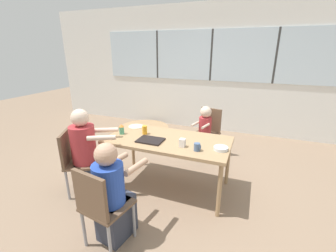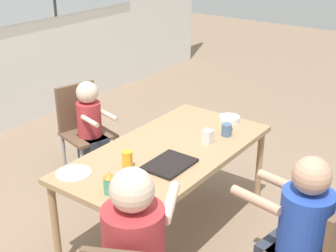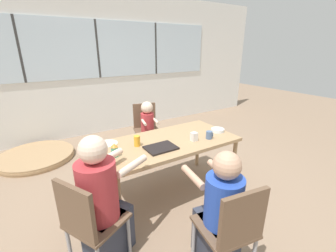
{
  "view_description": "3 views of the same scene",
  "coord_description": "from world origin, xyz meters",
  "px_view_note": "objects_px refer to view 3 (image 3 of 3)",
  "views": [
    {
      "loc": [
        1.01,
        -2.56,
        1.84
      ],
      "look_at": [
        0.0,
        0.0,
        0.9
      ],
      "focal_mm": 24.0,
      "sensor_mm": 36.0,
      "label": 1
    },
    {
      "loc": [
        -2.37,
        -1.75,
        2.19
      ],
      "look_at": [
        0.0,
        0.0,
        0.9
      ],
      "focal_mm": 50.0,
      "sensor_mm": 36.0,
      "label": 2
    },
    {
      "loc": [
        -1.29,
        -2.06,
        1.76
      ],
      "look_at": [
        0.0,
        0.0,
        0.9
      ],
      "focal_mm": 24.0,
      "sensor_mm": 36.0,
      "label": 3
    }
  ],
  "objects_px": {
    "chair_for_toddler": "(146,125)",
    "folded_table_stack": "(36,156)",
    "chair_for_woman_green_shirt": "(233,226)",
    "bowl_white_shallow": "(218,130)",
    "juice_glass": "(137,141)",
    "person_toddler": "(148,131)",
    "chair_for_man_blue_shirt": "(87,219)",
    "person_woman_green_shirt": "(219,215)",
    "milk_carton_small": "(194,137)",
    "person_man_blue_shirt": "(103,206)",
    "sippy_cup": "(114,150)",
    "coffee_mug": "(209,135)"
  },
  "relations": [
    {
      "from": "folded_table_stack",
      "to": "person_woman_green_shirt",
      "type": "bearing_deg",
      "value": -67.9
    },
    {
      "from": "chair_for_woman_green_shirt",
      "to": "chair_for_toddler",
      "type": "distance_m",
      "value": 2.44
    },
    {
      "from": "juice_glass",
      "to": "folded_table_stack",
      "type": "height_order",
      "value": "juice_glass"
    },
    {
      "from": "coffee_mug",
      "to": "chair_for_man_blue_shirt",
      "type": "bearing_deg",
      "value": -167.05
    },
    {
      "from": "chair_for_man_blue_shirt",
      "to": "person_toddler",
      "type": "xyz_separation_m",
      "value": [
        1.34,
        1.6,
        -0.06
      ]
    },
    {
      "from": "person_toddler",
      "to": "juice_glass",
      "type": "distance_m",
      "value": 1.21
    },
    {
      "from": "chair_for_man_blue_shirt",
      "to": "chair_for_toddler",
      "type": "relative_size",
      "value": 1.0
    },
    {
      "from": "chair_for_woman_green_shirt",
      "to": "person_woman_green_shirt",
      "type": "relative_size",
      "value": 0.82
    },
    {
      "from": "coffee_mug",
      "to": "sippy_cup",
      "type": "relative_size",
      "value": 0.65
    },
    {
      "from": "chair_for_toddler",
      "to": "folded_table_stack",
      "type": "xyz_separation_m",
      "value": [
        -1.67,
        0.74,
        -0.47
      ]
    },
    {
      "from": "sippy_cup",
      "to": "bowl_white_shallow",
      "type": "distance_m",
      "value": 1.37
    },
    {
      "from": "juice_glass",
      "to": "folded_table_stack",
      "type": "bearing_deg",
      "value": 118.17
    },
    {
      "from": "chair_for_woman_green_shirt",
      "to": "folded_table_stack",
      "type": "relative_size",
      "value": 0.73
    },
    {
      "from": "person_woman_green_shirt",
      "to": "folded_table_stack",
      "type": "relative_size",
      "value": 0.9
    },
    {
      "from": "coffee_mug",
      "to": "bowl_white_shallow",
      "type": "height_order",
      "value": "coffee_mug"
    },
    {
      "from": "chair_for_woman_green_shirt",
      "to": "bowl_white_shallow",
      "type": "bearing_deg",
      "value": 60.25
    },
    {
      "from": "person_toddler",
      "to": "chair_for_woman_green_shirt",
      "type": "bearing_deg",
      "value": 92.66
    },
    {
      "from": "chair_for_toddler",
      "to": "person_man_blue_shirt",
      "type": "xyz_separation_m",
      "value": [
        -1.24,
        -1.67,
        0.01
      ]
    },
    {
      "from": "sippy_cup",
      "to": "folded_table_stack",
      "type": "height_order",
      "value": "sippy_cup"
    },
    {
      "from": "chair_for_man_blue_shirt",
      "to": "coffee_mug",
      "type": "bearing_deg",
      "value": 75.42
    },
    {
      "from": "milk_carton_small",
      "to": "bowl_white_shallow",
      "type": "relative_size",
      "value": 0.61
    },
    {
      "from": "juice_glass",
      "to": "person_toddler",
      "type": "bearing_deg",
      "value": 57.24
    },
    {
      "from": "coffee_mug",
      "to": "sippy_cup",
      "type": "height_order",
      "value": "sippy_cup"
    },
    {
      "from": "coffee_mug",
      "to": "chair_for_toddler",
      "type": "bearing_deg",
      "value": 96.2
    },
    {
      "from": "person_toddler",
      "to": "sippy_cup",
      "type": "distance_m",
      "value": 1.48
    },
    {
      "from": "person_woman_green_shirt",
      "to": "bowl_white_shallow",
      "type": "distance_m",
      "value": 1.31
    },
    {
      "from": "person_woman_green_shirt",
      "to": "coffee_mug",
      "type": "bearing_deg",
      "value": 62.5
    },
    {
      "from": "sippy_cup",
      "to": "bowl_white_shallow",
      "type": "relative_size",
      "value": 0.86
    },
    {
      "from": "bowl_white_shallow",
      "to": "folded_table_stack",
      "type": "bearing_deg",
      "value": 135.83
    },
    {
      "from": "chair_for_toddler",
      "to": "juice_glass",
      "type": "distance_m",
      "value": 1.34
    },
    {
      "from": "person_man_blue_shirt",
      "to": "coffee_mug",
      "type": "xyz_separation_m",
      "value": [
        1.39,
        0.28,
        0.24
      ]
    },
    {
      "from": "bowl_white_shallow",
      "to": "chair_for_woman_green_shirt",
      "type": "bearing_deg",
      "value": -128.88
    },
    {
      "from": "person_woman_green_shirt",
      "to": "sippy_cup",
      "type": "distance_m",
      "value": 1.14
    },
    {
      "from": "person_woman_green_shirt",
      "to": "milk_carton_small",
      "type": "bearing_deg",
      "value": 73.44
    },
    {
      "from": "chair_for_toddler",
      "to": "person_man_blue_shirt",
      "type": "distance_m",
      "value": 2.08
    },
    {
      "from": "chair_for_woman_green_shirt",
      "to": "coffee_mug",
      "type": "relative_size",
      "value": 9.33
    },
    {
      "from": "chair_for_toddler",
      "to": "milk_carton_small",
      "type": "bearing_deg",
      "value": 102.22
    },
    {
      "from": "chair_for_toddler",
      "to": "folded_table_stack",
      "type": "height_order",
      "value": "chair_for_toddler"
    },
    {
      "from": "person_woman_green_shirt",
      "to": "milk_carton_small",
      "type": "relative_size",
      "value": 10.42
    },
    {
      "from": "person_toddler",
      "to": "person_man_blue_shirt",
      "type": "bearing_deg",
      "value": 65.93
    },
    {
      "from": "chair_for_man_blue_shirt",
      "to": "chair_for_toddler",
      "type": "height_order",
      "value": "same"
    },
    {
      "from": "person_man_blue_shirt",
      "to": "bowl_white_shallow",
      "type": "relative_size",
      "value": 6.94
    },
    {
      "from": "chair_for_man_blue_shirt",
      "to": "chair_for_toddler",
      "type": "distance_m",
      "value": 2.23
    },
    {
      "from": "coffee_mug",
      "to": "sippy_cup",
      "type": "xyz_separation_m",
      "value": [
        -1.12,
        0.15,
        0.03
      ]
    },
    {
      "from": "chair_for_toddler",
      "to": "sippy_cup",
      "type": "bearing_deg",
      "value": 66.41
    },
    {
      "from": "sippy_cup",
      "to": "folded_table_stack",
      "type": "xyz_separation_m",
      "value": [
        -0.7,
        1.99,
        -0.75
      ]
    },
    {
      "from": "folded_table_stack",
      "to": "chair_for_woman_green_shirt",
      "type": "bearing_deg",
      "value": -69.37
    },
    {
      "from": "person_toddler",
      "to": "bowl_white_shallow",
      "type": "xyz_separation_m",
      "value": [
        0.44,
        -1.13,
        0.29
      ]
    },
    {
      "from": "person_woman_green_shirt",
      "to": "folded_table_stack",
      "type": "distance_m",
      "value": 3.23
    },
    {
      "from": "milk_carton_small",
      "to": "folded_table_stack",
      "type": "bearing_deg",
      "value": 127.85
    }
  ]
}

